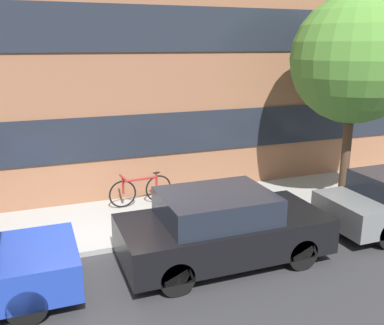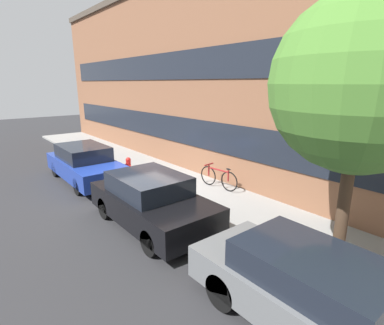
% 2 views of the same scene
% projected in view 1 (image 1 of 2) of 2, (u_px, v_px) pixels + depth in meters
% --- Properties ---
extents(ground_plane, '(56.00, 56.00, 0.00)m').
position_uv_depth(ground_plane, '(97.00, 255.00, 8.39)').
color(ground_plane, '#2B2B2D').
extents(sidewalk_strip, '(28.00, 2.73, 0.11)m').
position_uv_depth(sidewalk_strip, '(88.00, 226.00, 9.61)').
color(sidewalk_strip, gray).
rests_on(sidewalk_strip, ground_plane).
extents(rowhouse_facade, '(28.00, 1.02, 7.94)m').
position_uv_depth(rowhouse_facade, '(67.00, 45.00, 10.20)').
color(rowhouse_facade, brown).
rests_on(rowhouse_facade, ground_plane).
extents(parked_car_black, '(3.88, 1.80, 1.38)m').
position_uv_depth(parked_car_black, '(222.00, 227.00, 8.01)').
color(parked_car_black, black).
rests_on(parked_car_black, ground_plane).
extents(bicycle, '(1.64, 0.44, 0.79)m').
position_uv_depth(bicycle, '(141.00, 189.00, 10.66)').
color(bicycle, black).
rests_on(bicycle, sidewalk_strip).
extents(street_tree, '(3.05, 3.05, 5.08)m').
position_uv_depth(street_tree, '(355.00, 59.00, 10.10)').
color(street_tree, '#473323').
rests_on(street_tree, sidewalk_strip).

